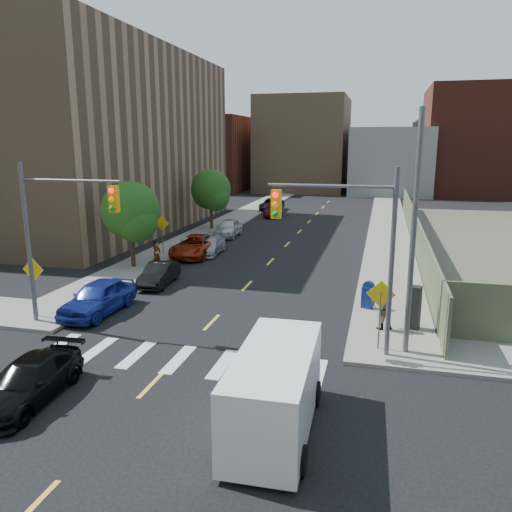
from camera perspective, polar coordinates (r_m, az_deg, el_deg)
The scene contains 30 objects.
ground at distance 15.81m, azimuth -15.07°, elevation -17.16°, with size 160.00×160.00×0.00m, color black.
sidewalk_nw at distance 55.88m, azimuth -1.30°, elevation 4.85°, with size 3.50×73.00×0.15m, color gray.
sidewalk_ne at distance 53.89m, azimuth 14.83°, elevation 4.14°, with size 3.50×73.00×0.15m, color gray.
fence_north at distance 40.44m, azimuth 17.65°, elevation 2.89°, with size 0.12×44.00×2.50m, color #5A6143.
building_nw at distance 50.93m, azimuth -21.08°, elevation 12.20°, with size 22.00×30.00×16.00m, color #8C6B4C.
bg_bldg_west at distance 86.85m, azimuth -5.46°, elevation 11.55°, with size 14.00×18.00×12.00m, color #592319.
bg_bldg_midwest at distance 84.84m, azimuth 5.48°, elevation 12.54°, with size 14.00×16.00×15.00m, color #8C6B4C.
bg_bldg_center at distance 81.88m, azimuth 15.11°, elevation 10.41°, with size 12.00×16.00×10.00m, color gray.
bg_bldg_east at distance 85.15m, azimuth 24.87°, elevation 11.78°, with size 18.00×18.00×16.00m, color #592319.
signal_nw at distance 22.32m, azimuth -21.76°, elevation 3.49°, with size 4.59×0.30×7.00m.
signal_ne at distance 18.16m, azimuth 10.62°, elevation 2.25°, with size 4.59×0.30×7.00m.
streetlight_ne at distance 18.94m, azimuth 17.61°, elevation 4.42°, with size 0.25×3.70×9.00m.
warn_sign_nw at distance 24.29m, azimuth -24.07°, elevation -2.13°, with size 1.06×0.06×2.83m.
warn_sign_ne at distance 19.22m, azimuth 14.04°, elevation -5.13°, with size 1.06×0.06×2.83m.
warn_sign_midwest at distance 35.60m, azimuth -10.68°, elevation 3.21°, with size 1.06×0.06×2.83m.
tree_west_near at distance 31.97m, azimuth -14.08°, elevation 4.67°, with size 3.66×3.64×5.52m.
tree_west_far at distance 45.64m, azimuth -5.17°, elevation 7.32°, with size 3.66×3.64×5.52m.
parked_car_blue at distance 24.36m, azimuth -17.59°, elevation -4.53°, with size 1.84×4.58×1.56m, color navy.
parked_car_black at distance 28.44m, azimuth -11.02°, elevation -2.03°, with size 1.32×3.77×1.24m, color black.
parked_car_red at distance 35.25m, azimuth -6.96°, elevation 1.15°, with size 2.42×5.26×1.46m, color maroon.
parked_car_silver at distance 35.95m, azimuth -5.36°, elevation 1.25°, with size 1.75×4.31×1.25m, color #9EA2A6.
parked_car_white at distance 42.44m, azimuth -3.21°, elevation 3.22°, with size 1.75×4.35×1.48m, color silver.
parked_car_maroon at distance 54.01m, azimuth 2.06°, elevation 5.21°, with size 1.41×4.03×1.33m, color #3F0C13.
parked_car_grey at distance 58.90m, azimuth 1.80°, elevation 5.89°, with size 2.39×5.18×1.44m, color black.
black_sedan at distance 17.27m, azimuth -24.61°, elevation -12.89°, with size 1.78×4.38×1.27m, color black.
cargo_van at distance 14.19m, azimuth 2.30°, elevation -14.70°, with size 2.26×5.19×2.35m.
mailbox at distance 24.17m, azimuth 12.70°, elevation -4.36°, with size 0.65×0.58×1.31m.
payphone at distance 21.94m, azimuth 17.55°, elevation -5.62°, with size 0.55×0.45×1.85m, color black.
pedestrian_west at distance 31.45m, azimuth -11.28°, elevation 0.15°, with size 0.65×0.42×1.77m, color gray.
pedestrian_east at distance 21.58m, azimuth 14.30°, elevation -5.83°, with size 0.86×0.67×1.77m, color gray.
Camera 1 is at (7.05, -11.83, 7.78)m, focal length 35.00 mm.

